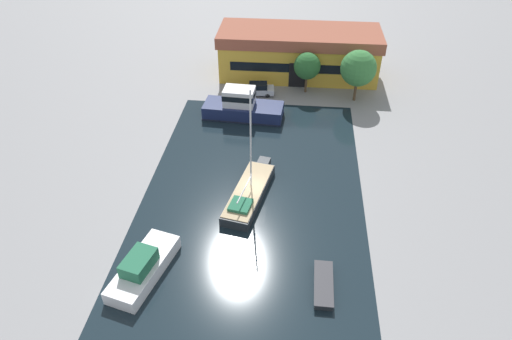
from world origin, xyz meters
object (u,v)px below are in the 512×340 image
at_px(quay_tree_near_building, 307,66).
at_px(cabin_boat, 143,267).
at_px(warehouse_building, 299,53).
at_px(motor_cruiser, 242,107).
at_px(sailboat_moored, 249,192).
at_px(parked_car, 257,89).
at_px(small_dinghy, 323,285).
at_px(quay_tree_by_water, 358,68).

distance_m(quay_tree_near_building, cabin_boat, 35.56).
distance_m(warehouse_building, motor_cruiser, 14.59).
bearing_deg(motor_cruiser, sailboat_moored, -166.77).
bearing_deg(cabin_boat, quay_tree_near_building, 83.80).
relative_size(parked_car, sailboat_moored, 0.42).
bearing_deg(small_dinghy, quay_tree_near_building, 93.74).
bearing_deg(quay_tree_by_water, cabin_boat, -121.13).
height_order(quay_tree_by_water, motor_cruiser, quay_tree_by_water).
distance_m(warehouse_building, cabin_boat, 40.33).
xyz_separation_m(quay_tree_near_building, parked_car, (-6.46, -1.49, -2.92)).
bearing_deg(warehouse_building, quay_tree_near_building, -77.95).
xyz_separation_m(parked_car, motor_cruiser, (-1.29, -5.93, 0.52)).
relative_size(quay_tree_near_building, sailboat_moored, 0.49).
relative_size(warehouse_building, small_dinghy, 4.99).
distance_m(quay_tree_near_building, small_dinghy, 33.27).
distance_m(warehouse_building, small_dinghy, 38.76).
distance_m(warehouse_building, quay_tree_by_water, 10.58).
bearing_deg(cabin_boat, motor_cruiser, 93.97).
bearing_deg(parked_car, quay_tree_near_building, -82.63).
bearing_deg(quay_tree_near_building, sailboat_moored, -102.81).
relative_size(quay_tree_by_water, small_dinghy, 1.51).
relative_size(motor_cruiser, cabin_boat, 1.28).
height_order(motor_cruiser, small_dinghy, motor_cruiser).
height_order(quay_tree_by_water, small_dinghy, quay_tree_by_water).
xyz_separation_m(warehouse_building, quay_tree_by_water, (7.64, -7.22, 1.22)).
relative_size(sailboat_moored, small_dinghy, 2.50).
bearing_deg(sailboat_moored, warehouse_building, 93.35).
bearing_deg(small_dinghy, quay_tree_by_water, 82.22).
height_order(quay_tree_by_water, parked_car, quay_tree_by_water).
bearing_deg(cabin_boat, warehouse_building, 88.18).
distance_m(quay_tree_by_water, motor_cruiser, 15.59).
relative_size(quay_tree_near_building, quay_tree_by_water, 0.81).
bearing_deg(quay_tree_by_water, warehouse_building, 136.61).
xyz_separation_m(warehouse_building, cabin_boat, (-11.33, -38.63, -2.44)).
distance_m(quay_tree_by_water, parked_car, 13.40).
bearing_deg(motor_cruiser, warehouse_building, -23.29).
relative_size(quay_tree_near_building, motor_cruiser, 0.55).
height_order(parked_car, motor_cruiser, motor_cruiser).
distance_m(parked_car, cabin_boat, 32.24).
relative_size(warehouse_building, sailboat_moored, 1.99).
bearing_deg(parked_car, cabin_boat, 163.51).
relative_size(motor_cruiser, small_dinghy, 2.22).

